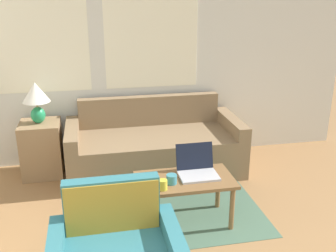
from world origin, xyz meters
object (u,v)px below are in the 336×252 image
Objects in this scene: table_lamp at (36,97)px; tv_remote at (155,182)px; coffee_table at (185,185)px; couch at (154,148)px; cup_yellow at (163,185)px; cup_navy at (172,179)px; laptop at (197,168)px.

table_lamp is 2.94× the size of tv_remote.
tv_remote is (-0.27, -0.03, 0.07)m from coffee_table.
couch is 1.17m from coffee_table.
coffee_table is at bearing -86.00° from couch.
cup_yellow is 0.57× the size of tv_remote.
couch is 4.31× the size of table_lamp.
tv_remote is at bearing 163.87° from cup_navy.
coffee_table is at bearing -43.80° from table_lamp.
cup_navy is 0.13m from cup_yellow.
laptop is (0.21, -1.10, 0.23)m from couch.
couch reaches higher than laptop.
table_lamp is at bearing 127.70° from cup_yellow.
tv_remote is (-0.40, -0.09, -0.05)m from laptop.
table_lamp is 1.95m from coffee_table.
couch reaches higher than cup_yellow.
cup_navy is at bearing -92.51° from couch.
couch is 5.72× the size of laptop.
cup_yellow is at bearing -70.66° from tv_remote.
laptop is at bearing -79.23° from couch.
tv_remote is (-0.14, 0.04, -0.03)m from cup_navy.
couch reaches higher than tv_remote.
laptop is at bearing 31.92° from cup_yellow.
couch is at bearing 87.49° from cup_navy.
tv_remote is at bearing -167.37° from laptop.
table_lamp is at bearing 129.17° from tv_remote.
coffee_table is 2.51× the size of laptop.
couch is at bearing -6.01° from table_lamp.
cup_navy reaches higher than tv_remote.
coffee_table is 0.19m from laptop.
laptop is (1.48, -1.23, -0.42)m from table_lamp.
tv_remote is (-0.05, 0.13, -0.03)m from cup_yellow.
laptop is 3.74× the size of cup_navy.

